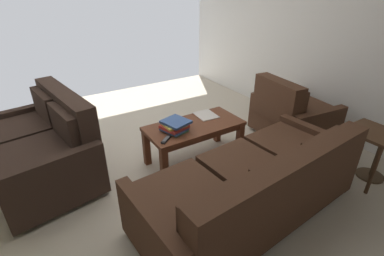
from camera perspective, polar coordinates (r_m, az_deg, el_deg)
name	(u,v)px	position (r m, az deg, el deg)	size (l,w,h in m)	color
ground_plane	(157,166)	(3.31, -7.10, -7.69)	(4.90, 5.48, 0.01)	beige
wall_left	(315,28)	(4.36, 23.71, 18.11)	(0.12, 5.48, 2.69)	white
sofa_main	(255,186)	(2.52, 12.68, -11.47)	(2.11, 1.04, 0.79)	black
loveseat_near	(42,147)	(3.30, -28.12, -3.42)	(1.10, 1.55, 0.92)	black
coffee_table	(194,130)	(3.19, 0.45, -0.48)	(1.10, 0.53, 0.47)	brown
end_table	(370,140)	(3.38, 32.49, -2.14)	(0.44, 0.44, 0.58)	#472D1C
armchair_side	(290,114)	(3.91, 19.38, 2.63)	(0.89, 1.00, 0.85)	black
book_stack	(175,126)	(3.00, -3.57, 0.48)	(0.32, 0.32, 0.12)	#337F51
tv_remote	(166,140)	(2.85, -5.34, -2.35)	(0.15, 0.13, 0.02)	black
loose_magazine	(206,115)	(3.38, 2.84, 2.66)	(0.23, 0.28, 0.01)	silver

